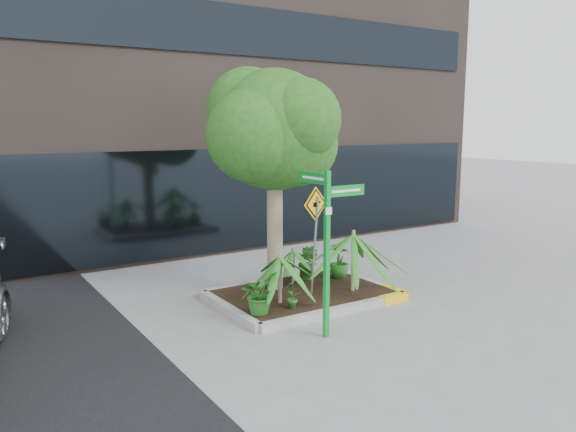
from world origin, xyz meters
TOP-DOWN VIEW (x-y plane):
  - ground at (0.00, 0.00)m, footprint 80.00×80.00m
  - planter at (0.23, 0.27)m, footprint 3.35×2.36m
  - tree at (-0.14, 0.81)m, footprint 2.92×2.59m
  - palm_front at (1.03, -0.16)m, footprint 1.32×1.32m
  - palm_left at (-0.54, -0.05)m, footprint 1.02×1.02m
  - palm_back at (0.42, 1.00)m, footprint 0.78×0.78m
  - shrub_a at (-1.15, -0.35)m, footprint 0.88×0.88m
  - shrub_b at (1.37, 0.69)m, footprint 0.56×0.56m
  - shrub_c at (-0.52, -0.42)m, footprint 0.42×0.42m
  - shrub_d at (0.74, 0.94)m, footprint 0.55×0.55m
  - street_sign_post at (-0.55, -1.45)m, footprint 0.78×0.77m
  - cattle_sign at (0.22, -0.04)m, footprint 0.61×0.21m

SIDE VIEW (x-z plane):
  - ground at x=0.00m, z-range 0.00..0.00m
  - planter at x=0.23m, z-range 0.03..0.18m
  - shrub_c at x=-0.52m, z-range 0.15..0.73m
  - shrub_a at x=-1.15m, z-range 0.15..0.84m
  - shrub_b at x=1.37m, z-range 0.15..0.89m
  - shrub_d at x=0.74m, z-range 0.15..0.89m
  - palm_back at x=0.42m, z-range 0.36..1.23m
  - palm_left at x=-0.54m, z-range 0.43..1.56m
  - palm_front at x=1.03m, z-range 0.51..1.98m
  - cattle_sign at x=0.22m, z-range 0.51..2.55m
  - street_sign_post at x=-0.55m, z-range 0.31..2.93m
  - tree at x=-0.14m, z-range 1.01..5.39m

